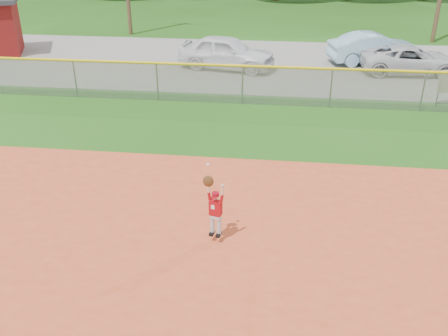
# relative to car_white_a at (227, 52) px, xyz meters

# --- Properties ---
(ground) EXTENTS (120.00, 120.00, 0.00)m
(ground) POSITION_rel_car_white_a_xyz_m (1.18, -14.84, -0.80)
(ground) COLOR #205413
(ground) RESTS_ON ground
(parking_strip) EXTENTS (44.00, 10.00, 0.03)m
(parking_strip) POSITION_rel_car_white_a_xyz_m (1.18, 1.16, -0.79)
(parking_strip) COLOR gray
(parking_strip) RESTS_ON ground
(car_white_a) EXTENTS (4.82, 2.71, 1.55)m
(car_white_a) POSITION_rel_car_white_a_xyz_m (0.00, 0.00, 0.00)
(car_white_a) COLOR white
(car_white_a) RESTS_ON parking_strip
(car_blue) EXTENTS (4.68, 2.54, 1.46)m
(car_blue) POSITION_rel_car_white_a_xyz_m (7.07, 1.86, -0.04)
(car_blue) COLOR #9BCBE7
(car_blue) RESTS_ON parking_strip
(car_white_b) EXTENTS (4.54, 2.24, 1.24)m
(car_white_b) POSITION_rel_car_white_a_xyz_m (8.47, 0.23, -0.15)
(car_white_b) COLOR silver
(car_white_b) RESTS_ON parking_strip
(outfield_fence) EXTENTS (40.06, 0.10, 1.55)m
(outfield_fence) POSITION_rel_car_white_a_xyz_m (1.18, -4.84, 0.08)
(outfield_fence) COLOR gray
(outfield_fence) RESTS_ON ground
(ballplayer) EXTENTS (0.48, 0.26, 1.73)m
(ballplayer) POSITION_rel_car_white_a_xyz_m (1.40, -14.09, 0.11)
(ballplayer) COLOR silver
(ballplayer) RESTS_ON ground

